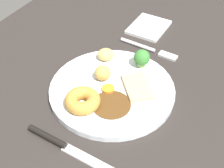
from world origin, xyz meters
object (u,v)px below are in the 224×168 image
object	(u,v)px
meat_slice_main	(137,87)
knife	(62,145)
roast_potato_right	(106,54)
fork	(150,49)
dinner_plate	(112,90)
roast_potato_left	(103,73)
carrot_coin_front	(108,89)
folded_napkin	(149,27)
yorkshire_pudding	(83,101)
broccoli_floret	(142,58)

from	to	relation	value
meat_slice_main	knife	world-z (taller)	meat_slice_main
roast_potato_right	fork	size ratio (longest dim) A/B	0.24
dinner_plate	knife	xyz separation A→B (cm)	(16.63, -1.28, -0.25)
fork	roast_potato_right	bearing A→B (deg)	-121.57
roast_potato_left	fork	xyz separation A→B (cm)	(-16.05, 4.25, -2.62)
roast_potato_left	carrot_coin_front	distance (cm)	4.04
fork	meat_slice_main	bearing A→B (deg)	-73.32
fork	knife	xyz separation A→B (cm)	(34.21, -2.45, 0.06)
carrot_coin_front	roast_potato_left	bearing A→B (deg)	-133.28
dinner_plate	knife	world-z (taller)	dinner_plate
dinner_plate	folded_napkin	distance (cm)	26.88
meat_slice_main	yorkshire_pudding	world-z (taller)	yorkshire_pudding
meat_slice_main	folded_napkin	distance (cm)	25.60
carrot_coin_front	broccoli_floret	world-z (taller)	broccoli_floret
dinner_plate	broccoli_floret	bearing A→B (deg)	165.35
broccoli_floret	folded_napkin	distance (cm)	18.50
dinner_plate	carrot_coin_front	world-z (taller)	carrot_coin_front
roast_potato_right	fork	world-z (taller)	roast_potato_right
yorkshire_pudding	fork	xyz separation A→B (cm)	(-24.86, 3.80, -2.35)
roast_potato_right	carrot_coin_front	bearing A→B (deg)	32.11
roast_potato_left	fork	bearing A→B (deg)	165.16
dinner_plate	roast_potato_left	xyz separation A→B (cm)	(-1.53, -3.09, 2.31)
meat_slice_main	carrot_coin_front	xyz separation A→B (cm)	(3.45, -4.98, -0.06)
roast_potato_right	roast_potato_left	bearing A→B (deg)	23.87
roast_potato_right	broccoli_floret	distance (cm)	8.49
broccoli_floret	knife	distance (cm)	26.48
carrot_coin_front	knife	bearing A→B (deg)	-3.63
fork	carrot_coin_front	bearing A→B (deg)	-90.79
roast_potato_right	broccoli_floret	bearing A→B (deg)	101.44
meat_slice_main	roast_potato_right	size ratio (longest dim) A/B	2.17
roast_potato_left	folded_napkin	distance (cm)	25.30
fork	knife	world-z (taller)	knife
dinner_plate	roast_potato_right	distance (cm)	9.89
yorkshire_pudding	folded_napkin	world-z (taller)	yorkshire_pudding
carrot_coin_front	folded_napkin	distance (cm)	27.97
dinner_plate	yorkshire_pudding	bearing A→B (deg)	-19.89
meat_slice_main	dinner_plate	bearing A→B (deg)	-63.34
roast_potato_right	carrot_coin_front	xyz separation A→B (cm)	(8.80, 5.52, -1.11)
folded_napkin	knife	bearing A→B (deg)	2.41
meat_slice_main	carrot_coin_front	distance (cm)	6.05
roast_potato_right	fork	xyz separation A→B (cm)	(-9.88, 6.99, -2.46)
folded_napkin	roast_potato_left	bearing A→B (deg)	0.04
fork	broccoli_floret	bearing A→B (deg)	-77.40
carrot_coin_front	broccoli_floret	distance (cm)	11.02
meat_slice_main	fork	bearing A→B (deg)	-167.01
roast_potato_right	knife	distance (cm)	24.87
meat_slice_main	broccoli_floret	distance (cm)	7.63
dinner_plate	yorkshire_pudding	world-z (taller)	yorkshire_pudding
carrot_coin_front	fork	world-z (taller)	carrot_coin_front
dinner_plate	broccoli_floret	world-z (taller)	broccoli_floret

